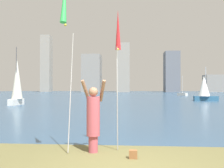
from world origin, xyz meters
name	(u,v)px	position (x,y,z in m)	size (l,w,h in m)	color
ground	(130,96)	(0.00, 50.95, -0.06)	(120.00, 138.00, 0.12)	brown
person	(93,116)	(-0.90, 1.33, 0.94)	(0.70, 0.52, 1.92)	#B24C59
kite_flag_left	(65,5)	(-1.53, 0.80, 3.73)	(0.16, 1.14, 4.45)	#B2B2B7
kite_flag_right	(118,34)	(-0.26, 1.81, 3.24)	(0.16, 0.73, 3.90)	#B2B2B7
bag	(133,154)	(0.15, 0.82, 0.10)	(0.20, 0.14, 0.20)	brown
sailboat_1	(182,94)	(10.85, 47.32, 0.34)	(1.93, 2.07, 4.18)	silver
sailboat_3	(204,88)	(9.77, 28.25, 1.64)	(3.07, 1.54, 4.45)	#2D6084
sailboat_4	(17,82)	(-11.08, 18.49, 2.23)	(1.15, 2.16, 5.71)	white
skyline_tower_0	(46,64)	(-34.94, 95.98, 11.73)	(3.96, 4.37, 23.46)	gray
skyline_tower_1	(92,73)	(-15.11, 91.60, 7.30)	(7.12, 7.79, 14.61)	gray
skyline_tower_2	(123,68)	(-2.75, 92.26, 9.48)	(5.05, 6.29, 18.96)	gray
skyline_tower_3	(172,72)	(16.19, 93.63, 7.89)	(5.57, 7.09, 15.77)	slate
skyline_tower_4	(213,83)	(32.09, 93.98, 3.34)	(6.44, 6.17, 6.68)	gray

